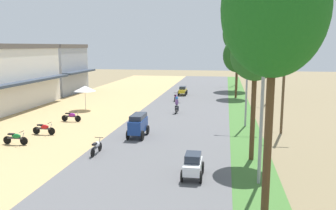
{
  "coord_description": "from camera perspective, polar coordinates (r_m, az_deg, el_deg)",
  "views": [
    {
      "loc": [
        4.06,
        -7.03,
        6.69
      ],
      "look_at": [
        -0.53,
        20.89,
        1.9
      ],
      "focal_mm": 37.44,
      "sensor_mm": 36.0,
      "label": 1
    }
  ],
  "objects": [
    {
      "name": "shophouse_far",
      "position": [
        52.59,
        -17.96,
        5.63
      ],
      "size": [
        7.74,
        8.96,
        6.9
      ],
      "color": "#999EA8",
      "rests_on": "ground"
    },
    {
      "name": "parked_motorbike_third",
      "position": [
        25.96,
        -23.55,
        -4.88
      ],
      "size": [
        1.8,
        0.54,
        0.94
      ],
      "color": "black",
      "rests_on": "dirt_shoulder"
    },
    {
      "name": "parked_motorbike_fourth",
      "position": [
        28.1,
        -19.52,
        -3.56
      ],
      "size": [
        1.8,
        0.54,
        0.94
      ],
      "color": "black",
      "rests_on": "dirt_shoulder"
    },
    {
      "name": "parked_motorbike_fifth",
      "position": [
        32.15,
        -15.45,
        -1.74
      ],
      "size": [
        1.8,
        0.54,
        0.94
      ],
      "color": "black",
      "rests_on": "dirt_shoulder"
    },
    {
      "name": "vendor_umbrella",
      "position": [
        37.42,
        -13.37,
        2.63
      ],
      "size": [
        2.2,
        2.2,
        2.52
      ],
      "color": "#99999E",
      "rests_on": "dirt_shoulder"
    },
    {
      "name": "median_tree_nearest",
      "position": [
        12.59,
        16.93,
        14.63
      ],
      "size": [
        3.56,
        3.56,
        10.17
      ],
      "color": "#4C351E",
      "rests_on": "median_strip"
    },
    {
      "name": "median_tree_second",
      "position": [
        20.5,
        14.04,
        7.68
      ],
      "size": [
        2.81,
        2.81,
        7.54
      ],
      "color": "#4C351E",
      "rests_on": "median_strip"
    },
    {
      "name": "median_tree_third",
      "position": [
        45.73,
        11.18,
        7.89
      ],
      "size": [
        3.57,
        3.57,
        7.56
      ],
      "color": "#4C351E",
      "rests_on": "median_strip"
    },
    {
      "name": "median_tree_fourth",
      "position": [
        54.45,
        11.37,
        11.3
      ],
      "size": [
        4.65,
        4.65,
        11.29
      ],
      "color": "#4C351E",
      "rests_on": "median_strip"
    },
    {
      "name": "streetlamp_near",
      "position": [
        16.97,
        15.16,
        2.23
      ],
      "size": [
        3.16,
        0.2,
        7.9
      ],
      "color": "gray",
      "rests_on": "median_strip"
    },
    {
      "name": "streetlamp_mid",
      "position": [
        29.4,
        12.75,
        4.96
      ],
      "size": [
        3.16,
        0.2,
        7.55
      ],
      "color": "gray",
      "rests_on": "median_strip"
    },
    {
      "name": "streetlamp_far",
      "position": [
        60.97,
        11.07,
        7.73
      ],
      "size": [
        3.16,
        0.2,
        8.42
      ],
      "color": "gray",
      "rests_on": "median_strip"
    },
    {
      "name": "utility_pole_near",
      "position": [
        43.28,
        16.24,
        6.56
      ],
      "size": [
        1.8,
        0.2,
        8.96
      ],
      "color": "brown",
      "rests_on": "ground"
    },
    {
      "name": "utility_pole_far",
      "position": [
        27.85,
        18.36,
        4.44
      ],
      "size": [
        1.8,
        0.2,
        8.45
      ],
      "color": "brown",
      "rests_on": "ground"
    },
    {
      "name": "car_hatchback_white",
      "position": [
        18.06,
        4.07,
        -9.62
      ],
      "size": [
        1.04,
        2.0,
        1.23
      ],
      "color": "silver",
      "rests_on": "road_strip"
    },
    {
      "name": "car_van_blue",
      "position": [
        25.76,
        -4.89,
        -3.13
      ],
      "size": [
        1.19,
        2.41,
        1.67
      ],
      "color": "navy",
      "rests_on": "road_strip"
    },
    {
      "name": "car_sedan_yellow",
      "position": [
        47.54,
        2.41,
        2.42
      ],
      "size": [
        1.1,
        2.26,
        1.19
      ],
      "color": "gold",
      "rests_on": "road_strip"
    },
    {
      "name": "motorbike_ahead_third",
      "position": [
        22.19,
        -11.56,
        -6.59
      ],
      "size": [
        0.54,
        1.8,
        0.94
      ],
      "color": "black",
      "rests_on": "road_strip"
    },
    {
      "name": "motorbike_ahead_fourth",
      "position": [
        34.81,
        1.45,
        -0.04
      ],
      "size": [
        0.54,
        1.8,
        1.66
      ],
      "color": "black",
      "rests_on": "road_strip"
    },
    {
      "name": "motorbike_ahead_fifth",
      "position": [
        42.61,
        1.24,
        1.36
      ],
      "size": [
        0.54,
        1.8,
        0.94
      ],
      "color": "black",
      "rests_on": "road_strip"
    }
  ]
}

